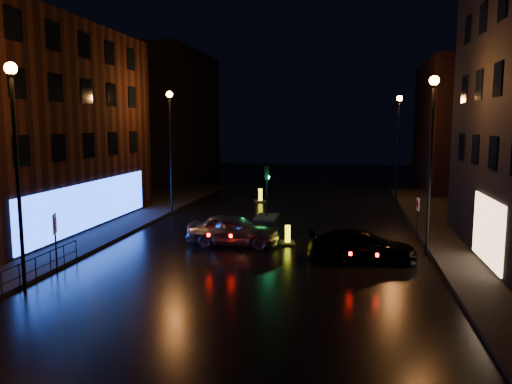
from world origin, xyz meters
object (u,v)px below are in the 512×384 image
Objects in this scene: traffic_signal at (267,210)px; bollard_far at (260,199)px; silver_hatchback at (233,230)px; bollard_near at (288,240)px; road_sign_right at (418,207)px; road_sign_left at (55,229)px; dark_sedan at (362,246)px.

traffic_signal reaches higher than bollard_far.
silver_hatchback is 2.88m from bollard_near.
silver_hatchback reaches higher than bollard_far.
bollard_far is at bearing 103.49° from traffic_signal.
silver_hatchback is 10.38m from road_sign_right.
bollard_near is at bearing -95.62° from bollard_far.
silver_hatchback is 3.74× the size of bollard_near.
traffic_signal is 15.32m from road_sign_left.
dark_sedan is 18.13m from bollard_far.
bollard_near is at bearing 46.25° from dark_sedan.
road_sign_left is at bearing 100.22° from dark_sedan.
road_sign_right reaches higher than dark_sedan.
bollard_far is at bearing 17.22° from dark_sedan.
dark_sedan is at bearing -105.57° from silver_hatchback.
road_sign_left reaches higher than road_sign_right.
road_sign_right is (9.10, -3.79, 1.11)m from traffic_signal.
traffic_signal reaches higher than bollard_near.
road_sign_right is at bearing -66.46° from silver_hatchback.
bollard_far is 15.13m from road_sign_right.
silver_hatchback reaches higher than bollard_near.
bollard_near is at bearing -72.13° from traffic_signal.
bollard_near is at bearing 17.71° from road_sign_right.
road_sign_right is at bearing -35.66° from dark_sedan.
silver_hatchback is 0.96× the size of dark_sedan.
road_sign_right is at bearing 9.10° from road_sign_left.
road_sign_right is (9.56, 3.97, 0.81)m from silver_hatchback.
dark_sedan is 1.96× the size of road_sign_left.
road_sign_left reaches higher than silver_hatchback.
road_sign_left reaches higher than dark_sedan.
road_sign_right is at bearing -22.64° from traffic_signal.
bollard_near is 0.58× the size of road_sign_right.
silver_hatchback is (-0.46, -7.76, 0.30)m from traffic_signal.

